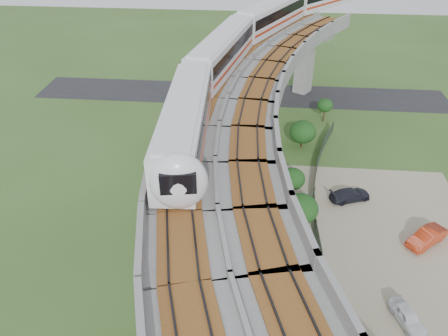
{
  "coord_description": "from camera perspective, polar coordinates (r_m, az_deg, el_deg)",
  "views": [
    {
      "loc": [
        3.04,
        -30.14,
        26.36
      ],
      "look_at": [
        0.43,
        -1.55,
        7.5
      ],
      "focal_mm": 35.0,
      "sensor_mm": 36.0,
      "label": 1
    }
  ],
  "objects": [
    {
      "name": "tree_3",
      "position": [
        39.24,
        10.0,
        -5.25
      ],
      "size": [
        3.1,
        3.1,
        3.56
      ],
      "color": "#382314",
      "rests_on": "ground"
    },
    {
      "name": "tree_0",
      "position": [
        58.27,
        13.07,
        7.98
      ],
      "size": [
        2.02,
        2.02,
        3.13
      ],
      "color": "#382314",
      "rests_on": "ground"
    },
    {
      "name": "tree_4",
      "position": [
        31.3,
        12.17,
        -17.83
      ],
      "size": [
        3.14,
        3.14,
        3.7
      ],
      "color": "#382314",
      "rests_on": "ground"
    },
    {
      "name": "car_dark",
      "position": [
        44.71,
        16.13,
        -3.37
      ],
      "size": [
        4.4,
        3.02,
        1.18
      ],
      "primitive_type": "imported",
      "rotation": [
        0.0,
        0.0,
        1.94
      ],
      "color": "black",
      "rests_on": "dirt_lot"
    },
    {
      "name": "fence",
      "position": [
        40.12,
        13.71,
        -7.54
      ],
      "size": [
        3.87,
        38.73,
        1.5
      ],
      "color": "#2D382D",
      "rests_on": "ground"
    },
    {
      "name": "asphalt_road",
      "position": [
        65.73,
        2.16,
        9.64
      ],
      "size": [
        60.0,
        8.0,
        0.03
      ],
      "primitive_type": "cube",
      "color": "#232326",
      "rests_on": "ground"
    },
    {
      "name": "metro_train",
      "position": [
        50.3,
        5.4,
        16.93
      ],
      "size": [
        22.1,
        58.35,
        3.64
      ],
      "color": "silver",
      "rests_on": "ground"
    },
    {
      "name": "tree_1",
      "position": [
        51.67,
        10.24,
        4.67
      ],
      "size": [
        3.09,
        3.09,
        3.37
      ],
      "color": "#382314",
      "rests_on": "ground"
    },
    {
      "name": "tree_2",
      "position": [
        43.31,
        8.95,
        -1.4
      ],
      "size": [
        2.47,
        2.47,
        3.05
      ],
      "color": "#382314",
      "rests_on": "ground"
    },
    {
      "name": "car_red",
      "position": [
        41.92,
        24.96,
        -8.18
      ],
      "size": [
        4.12,
        3.76,
        1.37
      ],
      "primitive_type": "imported",
      "rotation": [
        0.0,
        0.0,
        -0.88
      ],
      "color": "#B12D10",
      "rests_on": "dirt_lot"
    },
    {
      "name": "viaduct",
      "position": [
        34.77,
        5.85,
        3.25
      ],
      "size": [
        19.58,
        73.98,
        11.4
      ],
      "color": "#99968E",
      "rests_on": "ground"
    },
    {
      "name": "ground",
      "position": [
        40.16,
        -0.41,
        -7.73
      ],
      "size": [
        160.0,
        160.0,
        0.0
      ],
      "primitive_type": "plane",
      "color": "#375421",
      "rests_on": "ground"
    },
    {
      "name": "car_white",
      "position": [
        35.08,
        22.87,
        -17.48
      ],
      "size": [
        2.44,
        3.71,
        1.18
      ],
      "primitive_type": "imported",
      "rotation": [
        0.0,
        0.0,
        0.33
      ],
      "color": "white",
      "rests_on": "dirt_lot"
    },
    {
      "name": "dirt_lot",
      "position": [
        40.08,
        19.98,
        -10.32
      ],
      "size": [
        18.0,
        26.0,
        0.04
      ],
      "primitive_type": "cube",
      "color": "gray",
      "rests_on": "ground"
    }
  ]
}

